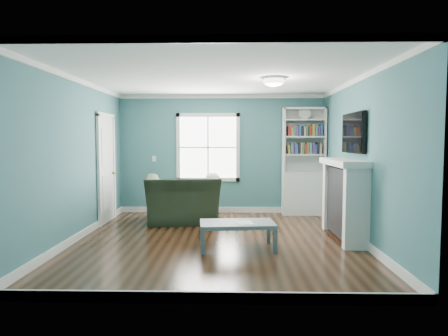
{
  "coord_description": "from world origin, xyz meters",
  "views": [
    {
      "loc": [
        0.27,
        -6.31,
        1.61
      ],
      "look_at": [
        0.1,
        0.4,
        1.14
      ],
      "focal_mm": 32.0,
      "sensor_mm": 36.0,
      "label": 1
    }
  ],
  "objects": [
    {
      "name": "light_switch",
      "position": [
        -1.5,
        2.48,
        1.2
      ],
      "size": [
        0.08,
        0.01,
        0.12
      ],
      "primitive_type": "cube",
      "color": "white",
      "rests_on": "room_walls"
    },
    {
      "name": "window",
      "position": [
        -0.3,
        2.49,
        1.45
      ],
      "size": [
        1.4,
        0.06,
        1.5
      ],
      "color": "white",
      "rests_on": "room_walls"
    },
    {
      "name": "floor",
      "position": [
        0.0,
        0.0,
        0.0
      ],
      "size": [
        5.0,
        5.0,
        0.0
      ],
      "primitive_type": "plane",
      "color": "black",
      "rests_on": "ground"
    },
    {
      "name": "tv",
      "position": [
        2.2,
        0.2,
        1.72
      ],
      "size": [
        0.06,
        1.1,
        0.65
      ],
      "primitive_type": "cube",
      "color": "black",
      "rests_on": "fireplace"
    },
    {
      "name": "coffee_table",
      "position": [
        0.32,
        -0.47,
        0.35
      ],
      "size": [
        1.14,
        0.7,
        0.4
      ],
      "rotation": [
        0.0,
        0.0,
        0.09
      ],
      "color": "#525D62",
      "rests_on": "ground"
    },
    {
      "name": "bookshelf",
      "position": [
        1.77,
        2.3,
        0.92
      ],
      "size": [
        0.9,
        0.35,
        2.31
      ],
      "color": "silver",
      "rests_on": "ground"
    },
    {
      "name": "door",
      "position": [
        -2.22,
        1.4,
        1.07
      ],
      "size": [
        0.12,
        0.98,
        2.17
      ],
      "color": "silver",
      "rests_on": "ground"
    },
    {
      "name": "room_walls",
      "position": [
        0.0,
        0.0,
        1.58
      ],
      "size": [
        5.0,
        5.0,
        5.0
      ],
      "color": "#3B6D6F",
      "rests_on": "ground"
    },
    {
      "name": "paper_sheet",
      "position": [
        0.43,
        -0.52,
        0.4
      ],
      "size": [
        0.28,
        0.33,
        0.0
      ],
      "primitive_type": "cube",
      "rotation": [
        0.0,
        0.0,
        0.21
      ],
      "color": "white",
      "rests_on": "coffee_table"
    },
    {
      "name": "ceiling_fixture",
      "position": [
        0.9,
        0.1,
        2.55
      ],
      "size": [
        0.38,
        0.38,
        0.15
      ],
      "color": "white",
      "rests_on": "room_walls"
    },
    {
      "name": "trim",
      "position": [
        0.0,
        0.0,
        1.24
      ],
      "size": [
        4.5,
        5.0,
        2.6
      ],
      "color": "white",
      "rests_on": "ground"
    },
    {
      "name": "fireplace",
      "position": [
        2.08,
        0.2,
        0.64
      ],
      "size": [
        0.44,
        1.58,
        1.3
      ],
      "color": "black",
      "rests_on": "ground"
    },
    {
      "name": "recliner",
      "position": [
        -0.73,
        1.43,
        0.62
      ],
      "size": [
        1.53,
        1.1,
        1.23
      ],
      "primitive_type": "imported",
      "rotation": [
        0.0,
        0.0,
        -3.0
      ],
      "color": "black",
      "rests_on": "ground"
    }
  ]
}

